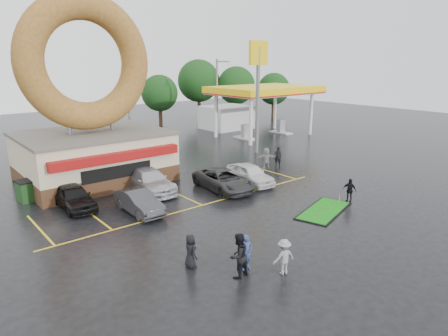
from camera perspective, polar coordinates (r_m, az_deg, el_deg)
ground at (r=22.82m, az=1.98°, el=-7.64°), size 120.00×120.00×0.00m
donut_shop at (r=31.05m, az=-18.46°, el=6.28°), size 10.20×8.70×13.50m
gas_station at (r=50.25m, az=3.40°, el=9.25°), size 12.30×13.65×5.90m
shell_sign at (r=38.71m, az=4.88°, el=12.93°), size 2.20×0.36×10.60m
streetlight_mid at (r=41.03m, az=-13.42°, el=9.06°), size 0.40×2.21×9.00m
streetlight_right at (r=48.30m, az=-0.93°, el=10.32°), size 0.40×2.21×9.00m
tree_far_a at (r=60.85m, az=1.76°, el=11.69°), size 5.60×5.60×8.00m
tree_far_b at (r=63.60m, az=7.12°, el=11.15°), size 4.90×4.90×7.00m
tree_far_c at (r=61.46m, az=-3.63°, el=12.31°), size 6.30×6.30×9.00m
tree_far_d at (r=55.50m, az=-9.19°, el=10.50°), size 4.90×4.90×7.00m
car_black at (r=26.21m, az=-20.68°, el=-3.87°), size 1.80×4.35×1.47m
car_dgrey at (r=24.36m, az=-12.05°, el=-4.77°), size 1.44×4.13×1.36m
car_silver at (r=28.13m, az=-10.63°, el=-1.77°), size 2.54×5.50×1.56m
car_grey at (r=27.99m, az=-0.13°, el=-1.70°), size 2.84×5.39×1.45m
car_white at (r=29.42m, az=3.74°, el=-0.85°), size 2.19×4.54×1.50m
person_blue at (r=17.62m, az=3.26°, el=-11.97°), size 0.59×0.39×1.62m
person_blackjkt at (r=17.00m, az=2.06°, el=-12.40°), size 1.03×0.85×1.95m
person_hoodie at (r=17.49m, az=8.55°, el=-12.43°), size 1.13×0.81×1.58m
person_bystander at (r=17.86m, az=-4.81°, el=-11.76°), size 0.54×0.78×1.54m
person_cameraman at (r=26.86m, az=17.48°, el=-3.05°), size 0.57×0.97×1.55m
person_walker_near at (r=33.65m, az=6.04°, el=1.41°), size 1.73×1.19×1.79m
person_walker_far at (r=34.59m, az=7.71°, el=1.66°), size 0.74×0.69×1.70m
dumpster at (r=28.91m, az=-25.63°, el=-2.84°), size 1.93×1.40×1.30m
putting_green at (r=25.05m, az=14.08°, el=-5.90°), size 4.94×3.18×0.57m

